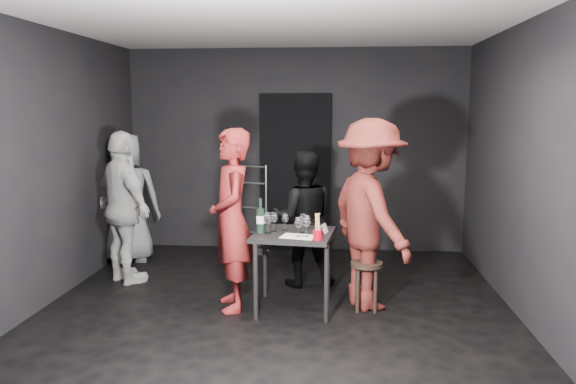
# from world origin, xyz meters

# --- Properties ---
(floor) EXTENTS (4.50, 5.00, 0.02)m
(floor) POSITION_xyz_m (0.00, 0.00, 0.00)
(floor) COLOR black
(floor) RESTS_ON ground
(ceiling) EXTENTS (4.50, 5.00, 0.02)m
(ceiling) POSITION_xyz_m (0.00, 0.00, 2.70)
(ceiling) COLOR silver
(ceiling) RESTS_ON ground
(wall_back) EXTENTS (4.50, 0.04, 2.70)m
(wall_back) POSITION_xyz_m (0.00, 2.50, 1.35)
(wall_back) COLOR black
(wall_back) RESTS_ON ground
(wall_front) EXTENTS (4.50, 0.04, 2.70)m
(wall_front) POSITION_xyz_m (0.00, -2.50, 1.35)
(wall_front) COLOR black
(wall_front) RESTS_ON ground
(wall_left) EXTENTS (0.04, 5.00, 2.70)m
(wall_left) POSITION_xyz_m (-2.25, 0.00, 1.35)
(wall_left) COLOR black
(wall_left) RESTS_ON ground
(wall_right) EXTENTS (0.04, 5.00, 2.70)m
(wall_right) POSITION_xyz_m (2.25, 0.00, 1.35)
(wall_right) COLOR black
(wall_right) RESTS_ON ground
(doorway) EXTENTS (0.95, 0.10, 2.10)m
(doorway) POSITION_xyz_m (0.00, 2.44, 1.05)
(doorway) COLOR black
(doorway) RESTS_ON ground
(wallbox_upper) EXTENTS (0.12, 0.06, 0.12)m
(wallbox_upper) POSITION_xyz_m (0.85, 2.45, 1.45)
(wallbox_upper) COLOR #B7B7B2
(wallbox_upper) RESTS_ON wall_back
(wallbox_lower) EXTENTS (0.10, 0.06, 0.14)m
(wallbox_lower) POSITION_xyz_m (1.05, 2.45, 1.40)
(wallbox_lower) COLOR #B7B7B2
(wallbox_lower) RESTS_ON wall_back
(hand_truck) EXTENTS (0.39, 0.33, 1.16)m
(hand_truck) POSITION_xyz_m (-0.56, 2.32, 0.21)
(hand_truck) COLOR #B2B2B7
(hand_truck) RESTS_ON floor
(tasting_table) EXTENTS (0.72, 0.72, 0.75)m
(tasting_table) POSITION_xyz_m (0.16, 0.15, 0.65)
(tasting_table) COLOR black
(tasting_table) RESTS_ON floor
(stool) EXTENTS (0.30, 0.30, 0.47)m
(stool) POSITION_xyz_m (0.85, 0.18, 0.36)
(stool) COLOR black
(stool) RESTS_ON floor
(server_red) EXTENTS (0.68, 0.84, 1.99)m
(server_red) POSITION_xyz_m (-0.43, 0.12, 1.00)
(server_red) COLOR maroon
(server_red) RESTS_ON floor
(woman_black) EXTENTS (0.73, 0.45, 1.43)m
(woman_black) POSITION_xyz_m (0.20, 0.91, 0.72)
(woman_black) COLOR black
(woman_black) RESTS_ON floor
(man_maroon) EXTENTS (1.25, 1.57, 2.21)m
(man_maroon) POSITION_xyz_m (0.88, 0.28, 1.11)
(man_maroon) COLOR maroon
(man_maroon) RESTS_ON floor
(bystander_cream) EXTENTS (1.17, 1.11, 1.87)m
(bystander_cream) POSITION_xyz_m (-1.75, 0.81, 0.93)
(bystander_cream) COLOR beige
(bystander_cream) RESTS_ON floor
(bystander_grey) EXTENTS (0.94, 0.65, 1.75)m
(bystander_grey) POSITION_xyz_m (-2.03, 1.65, 0.88)
(bystander_grey) COLOR slate
(bystander_grey) RESTS_ON floor
(tasting_mat) EXTENTS (0.35, 0.27, 0.00)m
(tasting_mat) POSITION_xyz_m (0.22, -0.03, 0.75)
(tasting_mat) COLOR white
(tasting_mat) RESTS_ON tasting_table
(wine_glass_a) EXTENTS (0.11, 0.11, 0.22)m
(wine_glass_a) POSITION_xyz_m (-0.07, 0.08, 0.86)
(wine_glass_a) COLOR white
(wine_glass_a) RESTS_ON tasting_table
(wine_glass_b) EXTENTS (0.10, 0.10, 0.20)m
(wine_glass_b) POSITION_xyz_m (-0.03, 0.17, 0.85)
(wine_glass_b) COLOR white
(wine_glass_b) RESTS_ON tasting_table
(wine_glass_c) EXTENTS (0.08, 0.08, 0.18)m
(wine_glass_c) POSITION_xyz_m (0.07, 0.23, 0.84)
(wine_glass_c) COLOR white
(wine_glass_c) RESTS_ON tasting_table
(wine_glass_d) EXTENTS (0.10, 0.10, 0.20)m
(wine_glass_d) POSITION_xyz_m (0.22, -0.04, 0.85)
(wine_glass_d) COLOR white
(wine_glass_d) RESTS_ON tasting_table
(wine_glass_e) EXTENTS (0.11, 0.11, 0.22)m
(wine_glass_e) POSITION_xyz_m (0.29, -0.03, 0.86)
(wine_glass_e) COLOR white
(wine_glass_e) RESTS_ON tasting_table
(wine_glass_f) EXTENTS (0.09, 0.09, 0.19)m
(wine_glass_f) POSITION_xyz_m (0.25, 0.15, 0.85)
(wine_glass_f) COLOR white
(wine_glass_f) RESTS_ON tasting_table
(wine_bottle) EXTENTS (0.08, 0.08, 0.33)m
(wine_bottle) POSITION_xyz_m (-0.15, 0.11, 0.88)
(wine_bottle) COLOR black
(wine_bottle) RESTS_ON tasting_table
(breadstick_cup) EXTENTS (0.08, 0.08, 0.26)m
(breadstick_cup) POSITION_xyz_m (0.40, -0.14, 0.87)
(breadstick_cup) COLOR #AA0312
(breadstick_cup) RESTS_ON tasting_table
(reserved_card) EXTENTS (0.10, 0.13, 0.09)m
(reserved_card) POSITION_xyz_m (0.43, 0.13, 0.80)
(reserved_card) COLOR white
(reserved_card) RESTS_ON tasting_table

